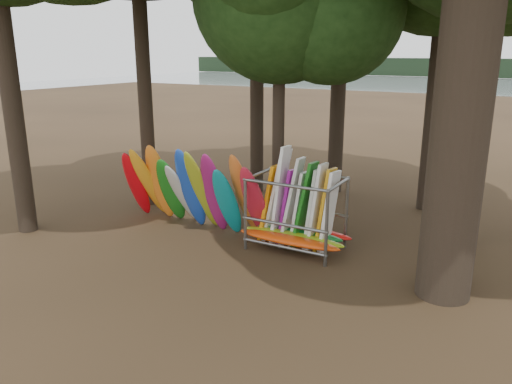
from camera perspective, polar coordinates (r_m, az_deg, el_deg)
The scene contains 5 objects.
ground at distance 13.85m, azimuth -0.48°, elevation -7.46°, with size 120.00×120.00×0.00m, color #47331E.
lake at distance 71.51m, azimuth 24.78°, elevation 9.97°, with size 160.00×160.00×0.00m, color gray.
far_shore at distance 121.23m, azimuth 27.25°, elevation 12.44°, with size 160.00×4.00×4.00m, color black.
kayak_row at distance 15.72m, azimuth -7.28°, elevation 0.10°, with size 5.35×2.05×2.86m.
storage_rack at distance 14.17m, azimuth 4.62°, elevation -2.69°, with size 3.12×1.50×2.93m.
Camera 1 is at (6.39, -11.01, 5.46)m, focal length 35.00 mm.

